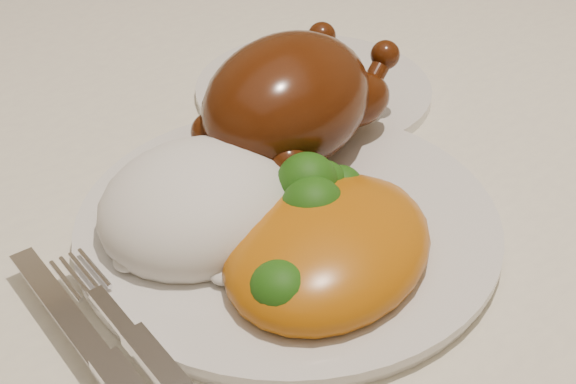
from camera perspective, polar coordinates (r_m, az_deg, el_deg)
dining_table at (r=0.60m, az=-9.12°, el=-9.78°), size 1.60×0.90×0.76m
tablecloth at (r=0.55m, az=-9.83°, el=-4.49°), size 1.73×1.03×0.18m
dinner_plate at (r=0.52m, az=0.00°, el=-2.31°), size 0.35×0.35×0.01m
side_plate at (r=0.67m, az=1.81°, el=7.31°), size 0.20×0.20×0.01m
roast_chicken at (r=0.56m, az=0.20°, el=6.66°), size 0.18×0.14×0.09m
rice_mound at (r=0.50m, az=-6.35°, el=-1.01°), size 0.15×0.14×0.07m
mac_and_cheese at (r=0.48m, az=2.83°, el=-3.23°), size 0.18×0.16×0.06m
cutlery at (r=0.42m, az=-11.32°, el=-11.77°), size 0.04×0.18×0.01m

